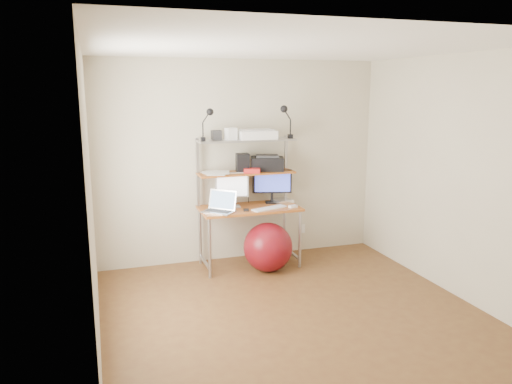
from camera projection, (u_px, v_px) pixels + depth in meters
room at (296, 188)px, 4.58m from camera, size 3.60×3.60×3.60m
computer_desk at (248, 189)px, 6.04m from camera, size 1.20×0.60×1.57m
wall_outlet at (302, 229)px, 6.70m from camera, size 0.08×0.01×0.12m
monitor_silver at (232, 187)px, 6.00m from camera, size 0.41×0.16×0.45m
monitor_black at (272, 183)px, 6.22m from camera, size 0.48×0.19×0.49m
laptop at (221, 207)px, 5.81m from camera, size 0.45×0.44×0.31m
keyboard at (269, 208)px, 5.95m from camera, size 0.47×0.27×0.01m
mouse at (293, 206)px, 6.01m from camera, size 0.11×0.08×0.03m
mac_mini at (282, 201)px, 6.28m from camera, size 0.26×0.26×0.04m
phone at (246, 210)px, 5.87m from camera, size 0.09×0.13×0.01m
printer at (267, 163)px, 6.17m from camera, size 0.46×0.38×0.19m
nas_cube at (243, 163)px, 6.06m from camera, size 0.17×0.17×0.22m
red_box at (252, 171)px, 6.00m from camera, size 0.23×0.19×0.05m
scanner at (257, 134)px, 6.00m from camera, size 0.46×0.30×0.12m
box_white at (231, 134)px, 5.89m from camera, size 0.14×0.13×0.14m
box_grey at (216, 135)px, 5.91m from camera, size 0.11×0.11×0.11m
clip_lamp_left at (208, 117)px, 5.71m from camera, size 0.15×0.08×0.38m
clip_lamp_right at (285, 114)px, 5.99m from camera, size 0.16×0.09×0.40m
exercise_ball at (268, 247)px, 5.94m from camera, size 0.59×0.59×0.59m
paper_stack at (216, 173)px, 5.94m from camera, size 0.36×0.41×0.02m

